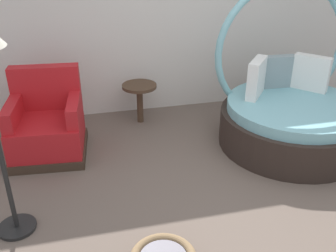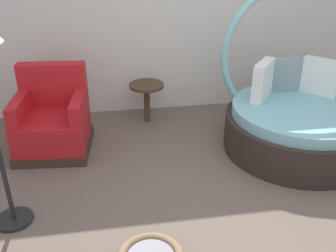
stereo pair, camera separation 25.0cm
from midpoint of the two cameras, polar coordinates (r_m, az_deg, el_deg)
The scene contains 5 objects.
ground_plane at distance 3.63m, azimuth 11.36°, elevation -12.64°, with size 8.00×8.00×0.02m, color #66564C.
back_wall at distance 5.22m, azimuth 3.56°, elevation 16.60°, with size 8.00×0.12×2.66m, color silver.
round_daybed at distance 4.67m, azimuth 20.00°, elevation 1.28°, with size 1.66×1.66×1.84m.
red_armchair at distance 4.52m, azimuth -15.16°, elevation 0.56°, with size 0.87×0.87×0.94m.
side_table at distance 4.97m, azimuth -1.74°, elevation 5.21°, with size 0.44×0.44×0.52m.
Camera 2 is at (-1.00, -2.61, 2.29)m, focal length 41.17 mm.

